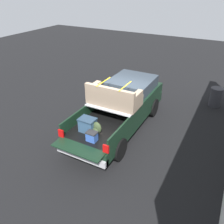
# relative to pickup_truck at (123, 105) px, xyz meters

# --- Properties ---
(ground_plane) EXTENTS (40.00, 40.00, 0.00)m
(ground_plane) POSITION_rel_pickup_truck_xyz_m (-0.35, -0.00, -0.97)
(ground_plane) COLOR black
(pickup_truck) EXTENTS (6.05, 2.06, 2.23)m
(pickup_truck) POSITION_rel_pickup_truck_xyz_m (0.00, 0.00, 0.00)
(pickup_truck) COLOR black
(pickup_truck) RESTS_ON ground_plane
(trash_can) EXTENTS (0.60, 0.60, 0.98)m
(trash_can) POSITION_rel_pickup_truck_xyz_m (3.78, -3.33, -0.47)
(trash_can) COLOR #2D2D33
(trash_can) RESTS_ON ground_plane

